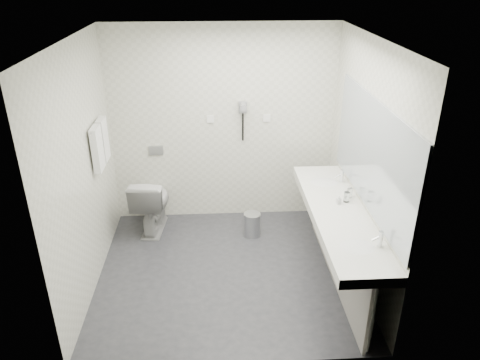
{
  "coord_description": "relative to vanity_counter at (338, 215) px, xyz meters",
  "views": [
    {
      "loc": [
        -0.1,
        -4.15,
        3.11
      ],
      "look_at": [
        0.15,
        0.15,
        1.05
      ],
      "focal_mm": 34.25,
      "sensor_mm": 36.0,
      "label": 1
    }
  ],
  "objects": [
    {
      "name": "dryer_cradle",
      "position": [
        -0.88,
        1.47,
        0.7
      ],
      "size": [
        0.1,
        0.04,
        0.14
      ],
      "primitive_type": "cube",
      "color": "gray",
      "rests_on": "wall_back"
    },
    {
      "name": "towel_near",
      "position": [
        -2.46,
        0.61,
        0.53
      ],
      "size": [
        0.07,
        0.24,
        0.48
      ],
      "primitive_type": "cube",
      "color": "white",
      "rests_on": "towel_rail"
    },
    {
      "name": "flush_plate",
      "position": [
        -1.98,
        1.49,
        0.15
      ],
      "size": [
        0.18,
        0.02,
        0.12
      ],
      "primitive_type": "cube",
      "color": "#B2B5BA",
      "rests_on": "wall_back"
    },
    {
      "name": "vanity_post_near",
      "position": [
        0.05,
        -1.04,
        -0.42
      ],
      "size": [
        0.06,
        0.06,
        0.75
      ],
      "primitive_type": "cylinder",
      "color": "silver",
      "rests_on": "floor"
    },
    {
      "name": "vanity_panel",
      "position": [
        0.02,
        0.0,
        -0.42
      ],
      "size": [
        0.03,
        2.15,
        0.75
      ],
      "primitive_type": "cube",
      "color": "gray",
      "rests_on": "floor"
    },
    {
      "name": "basin_near",
      "position": [
        0.0,
        -0.65,
        0.04
      ],
      "size": [
        0.4,
        0.31,
        0.05
      ],
      "primitive_type": "ellipsoid",
      "color": "white",
      "rests_on": "vanity_counter"
    },
    {
      "name": "wall_right",
      "position": [
        0.27,
        0.2,
        0.45
      ],
      "size": [
        0.0,
        2.6,
        2.6
      ],
      "primitive_type": "plane",
      "rotation": [
        1.57,
        0.0,
        -1.57
      ],
      "color": "silver",
      "rests_on": "floor"
    },
    {
      "name": "glass_left",
      "position": [
        0.12,
        0.18,
        0.1
      ],
      "size": [
        0.08,
        0.08,
        0.11
      ],
      "primitive_type": "cylinder",
      "rotation": [
        0.0,
        0.0,
        -0.38
      ],
      "color": "silver",
      "rests_on": "vanity_counter"
    },
    {
      "name": "ceiling",
      "position": [
        -1.12,
        0.2,
        1.7
      ],
      "size": [
        2.8,
        2.8,
        0.0
      ],
      "primitive_type": "plane",
      "rotation": [
        3.14,
        0.0,
        0.0
      ],
      "color": "silver",
      "rests_on": "wall_back"
    },
    {
      "name": "wall_left",
      "position": [
        -2.52,
        0.2,
        0.45
      ],
      "size": [
        0.0,
        2.6,
        2.6
      ],
      "primitive_type": "plane",
      "rotation": [
        1.57,
        0.0,
        1.57
      ],
      "color": "silver",
      "rests_on": "floor"
    },
    {
      "name": "vanity_counter",
      "position": [
        0.0,
        0.0,
        0.0
      ],
      "size": [
        0.55,
        2.2,
        0.1
      ],
      "primitive_type": "cube",
      "color": "white",
      "rests_on": "floor"
    },
    {
      "name": "basin_far",
      "position": [
        0.0,
        0.65,
        0.04
      ],
      "size": [
        0.4,
        0.31,
        0.05
      ],
      "primitive_type": "ellipsoid",
      "color": "white",
      "rests_on": "vanity_counter"
    },
    {
      "name": "switch_plate_a",
      "position": [
        -1.27,
        1.49,
        0.55
      ],
      "size": [
        0.09,
        0.02,
        0.09
      ],
      "primitive_type": "cube",
      "color": "white",
      "rests_on": "wall_back"
    },
    {
      "name": "floor",
      "position": [
        -1.12,
        0.2,
        -0.8
      ],
      "size": [
        2.8,
        2.8,
        0.0
      ],
      "primitive_type": "plane",
      "color": "#2C2C32",
      "rests_on": "ground"
    },
    {
      "name": "dryer_barrel",
      "position": [
        -0.88,
        1.4,
        0.73
      ],
      "size": [
        0.08,
        0.14,
        0.08
      ],
      "primitive_type": "cylinder",
      "rotation": [
        1.57,
        0.0,
        0.0
      ],
      "color": "gray",
      "rests_on": "dryer_cradle"
    },
    {
      "name": "wall_back",
      "position": [
        -1.12,
        1.5,
        0.45
      ],
      "size": [
        2.8,
        0.0,
        2.8
      ],
      "primitive_type": "plane",
      "rotation": [
        1.57,
        0.0,
        0.0
      ],
      "color": "silver",
      "rests_on": "floor"
    },
    {
      "name": "switch_plate_b",
      "position": [
        -0.57,
        1.49,
        0.55
      ],
      "size": [
        0.09,
        0.02,
        0.09
      ],
      "primitive_type": "cube",
      "color": "white",
      "rests_on": "wall_back"
    },
    {
      "name": "wall_front",
      "position": [
        -1.12,
        -1.1,
        0.45
      ],
      "size": [
        2.8,
        0.0,
        2.8
      ],
      "primitive_type": "plane",
      "rotation": [
        -1.57,
        0.0,
        0.0
      ],
      "color": "silver",
      "rests_on": "floor"
    },
    {
      "name": "vanity_post_far",
      "position": [
        0.05,
        1.04,
        -0.42
      ],
      "size": [
        0.06,
        0.06,
        0.75
      ],
      "primitive_type": "cylinder",
      "color": "silver",
      "rests_on": "floor"
    },
    {
      "name": "toilet",
      "position": [
        -2.04,
        1.17,
        -0.43
      ],
      "size": [
        0.49,
        0.77,
        0.74
      ],
      "primitive_type": "imported",
      "rotation": [
        0.0,
        0.0,
        3.03
      ],
      "color": "white",
      "rests_on": "floor"
    },
    {
      "name": "bin_lid",
      "position": [
        -0.79,
        0.93,
        -0.5
      ],
      "size": [
        0.21,
        0.21,
        0.02
      ],
      "primitive_type": "cylinder",
      "color": "#B2B5BA",
      "rests_on": "pedal_bin"
    },
    {
      "name": "mirror",
      "position": [
        0.26,
        0.0,
        0.65
      ],
      "size": [
        0.02,
        2.2,
        1.05
      ],
      "primitive_type": "cube",
      "color": "#B2BCC6",
      "rests_on": "wall_right"
    },
    {
      "name": "pedal_bin",
      "position": [
        -0.79,
        0.93,
        -0.66
      ],
      "size": [
        0.22,
        0.22,
        0.29
      ],
      "primitive_type": "cylinder",
      "rotation": [
        0.0,
        0.0,
        -0.07
      ],
      "color": "#B2B5BA",
      "rests_on": "floor"
    },
    {
      "name": "towel_rail",
      "position": [
        -2.47,
        0.75,
        0.75
      ],
      "size": [
        0.02,
        0.62,
        0.02
      ],
      "primitive_type": "cylinder",
      "rotation": [
        1.57,
        0.0,
        0.0
      ],
      "color": "silver",
      "rests_on": "wall_left"
    },
    {
      "name": "towel_far",
      "position": [
        -2.46,
        0.89,
        0.53
      ],
      "size": [
        0.07,
        0.24,
        0.48
      ],
      "primitive_type": "cube",
      "color": "white",
      "rests_on": "towel_rail"
    },
    {
      "name": "soap_bottle_a",
      "position": [
        0.03,
        0.14,
        0.1
      ],
      "size": [
        0.05,
        0.05,
        0.09
      ],
      "primitive_type": "imported",
      "rotation": [
        0.0,
        0.0,
        0.27
      ],
      "color": "white",
      "rests_on": "vanity_counter"
    },
    {
      "name": "faucet_far",
      "position": [
        0.19,
        0.65,
        0.12
      ],
      "size": [
        0.04,
        0.04,
        0.15
      ],
      "primitive_type": "cylinder",
      "color": "silver",
      "rests_on": "vanity_counter"
    },
    {
      "name": "glass_right",
      "position": [
        0.18,
        0.28,
        0.1
      ],
      "size": [
        0.06,
        0.06,
        0.11
      ],
      "primitive_type": "cylinder",
      "rotation": [
        0.0,
        0.0,
        0.02
      ],
      "color": "silver",
      "rests_on": "vanity_counter"
    },
    {
      "name": "dryer_cord",
      "position": [
        -0.88,
        1.46,
        0.45
      ],
      "size": [
        0.02,
        0.02,
        0.35
      ],
      "primitive_type": "cylinder",
      "color": "black",
      "rests_on": "dryer_cradle"
    },
    {
      "name": "faucet_near",
      "position": [
        0.19,
        -0.65,
        0.12
      ],
      "size": [
        0.04,
        0.04,
        0.15
      ],
      "primitive_type": "cylinder",
      "color": "silver",
      "rests_on": "vanity_counter"
    }
  ]
}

